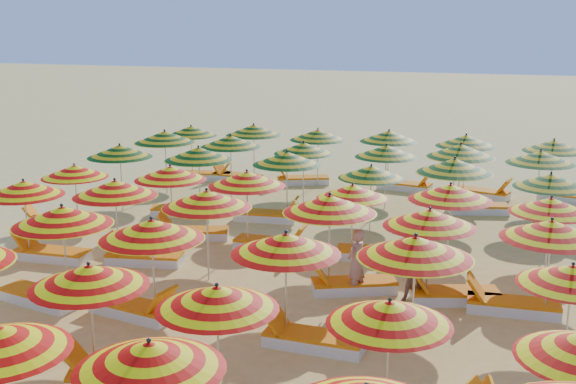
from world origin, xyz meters
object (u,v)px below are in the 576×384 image
object	(u,v)px
umbrella_14	(152,229)
lounger_8	(122,376)
umbrella_20	(207,199)
umbrella_23	(551,230)
umbrella_45	(389,136)
lounger_30	(301,180)
umbrella_3	(149,356)
umbrella_19	(115,188)
umbrella_33	(371,172)
umbrella_47	(554,146)
lounger_13	(135,309)
lounger_20	(58,223)
umbrella_18	(24,188)
umbrella_24	(75,171)
umbrella_43	(254,130)
umbrella_46	(466,141)
umbrella_34	(455,166)
lounger_15	(51,253)
lounger_18	(452,295)
umbrella_27	(353,192)
beachgoer_a	(356,262)
umbrella_8	(89,276)
umbrella_41	(540,157)
umbrella_21	(330,204)
lounger_12	(42,297)
beachgoer_b	(419,270)
umbrella_35	(551,181)
umbrella_42	(191,131)
umbrella_39	(386,151)
umbrella_26	(247,179)
umbrella_44	(318,135)
umbrella_16	(415,247)
umbrella_10	(389,313)
umbrella_13	(62,216)
lounger_27	(476,208)
umbrella_38	(304,148)
lounger_16	(143,257)
lounger_33	(567,197)
lounger_28	(208,175)
lounger_22	(272,244)
lounger_29	(236,177)
lounger_14	(312,339)
umbrella_31	(199,154)
umbrella_15	(286,244)
umbrella_22	(430,218)
umbrella_9	(217,298)
umbrella_29	(551,206)
lounger_21	(192,233)
lounger_17	(352,285)
lounger_19	(511,305)
lounger_31	(406,185)
umbrella_37	(230,141)
umbrella_40	(461,151)
lounger_32	(482,193)
umbrella_28	(450,192)
lounger_23	(376,253)

from	to	relation	value
umbrella_14	lounger_8	world-z (taller)	umbrella_14
umbrella_20	umbrella_23	distance (m)	6.76
umbrella_45	lounger_30	size ratio (longest dim) A/B	1.32
umbrella_3	umbrella_19	bearing A→B (deg)	123.35
umbrella_33	umbrella_47	size ratio (longest dim) A/B	0.95
lounger_13	lounger_20	world-z (taller)	same
umbrella_18	umbrella_24	size ratio (longest dim) A/B	0.93
umbrella_43	umbrella_46	distance (m)	6.94
umbrella_34	lounger_15	xyz separation A→B (m)	(-8.62, -4.78, -1.66)
umbrella_45	lounger_18	xyz separation A→B (m)	(2.89, -9.15, -1.59)
umbrella_27	beachgoer_a	bearing A→B (deg)	-75.35
umbrella_8	umbrella_19	bearing A→B (deg)	116.64
umbrella_19	umbrella_41	bearing A→B (deg)	37.24
umbrella_21	umbrella_47	world-z (taller)	umbrella_21
umbrella_24	lounger_12	xyz separation A→B (m)	(2.17, -4.54, -1.44)
beachgoer_b	umbrella_35	bearing A→B (deg)	43.76
umbrella_42	umbrella_21	bearing A→B (deg)	-50.79
umbrella_39	beachgoer_b	xyz separation A→B (m)	(1.89, -6.93, -1.02)
umbrella_26	umbrella_27	bearing A→B (deg)	4.18
umbrella_35	umbrella_44	xyz separation A→B (m)	(-7.00, 4.54, 0.08)
lounger_8	umbrella_16	bearing A→B (deg)	-167.59
umbrella_10	umbrella_13	xyz separation A→B (m)	(-6.62, 2.27, 0.19)
lounger_27	beachgoer_a	distance (m)	7.44
umbrella_38	lounger_16	world-z (taller)	umbrella_38
umbrella_46	lounger_33	distance (m)	3.45
umbrella_24	lounger_28	distance (m)	6.91
lounger_22	lounger_29	bearing A→B (deg)	119.53
umbrella_41	lounger_14	xyz separation A→B (m)	(-3.75, -9.67, -1.57)
umbrella_31	umbrella_15	bearing A→B (deg)	-55.53
umbrella_22	umbrella_34	size ratio (longest dim) A/B	0.83
umbrella_33	lounger_22	size ratio (longest dim) A/B	1.25
umbrella_3	umbrella_9	bearing A→B (deg)	89.31
lounger_20	lounger_30	world-z (taller)	same
umbrella_9	umbrella_29	xyz separation A→B (m)	(4.63, 6.88, -0.03)
umbrella_46	umbrella_22	bearing A→B (deg)	-90.20
lounger_21	lounger_30	distance (m)	6.76
umbrella_27	lounger_21	distance (m)	4.36
umbrella_29	lounger_17	bearing A→B (deg)	-151.71
umbrella_8	lounger_27	distance (m)	12.89
umbrella_24	lounger_19	world-z (taller)	umbrella_24
umbrella_8	lounger_31	xyz separation A→B (m)	(2.69, 13.98, -1.52)
umbrella_34	lounger_27	world-z (taller)	umbrella_34
umbrella_37	lounger_16	distance (m)	6.71
umbrella_8	umbrella_33	xyz separation A→B (m)	(2.50, 9.03, -0.08)
lounger_31	umbrella_40	bearing A→B (deg)	-42.95
umbrella_23	lounger_32	xyz separation A→B (m)	(-1.57, 9.12, -1.55)
umbrella_9	lounger_19	size ratio (longest dim) A/B	1.17
umbrella_38	umbrella_28	bearing A→B (deg)	-44.34
umbrella_38	lounger_33	size ratio (longest dim) A/B	1.19
lounger_23	lounger_21	bearing A→B (deg)	168.91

